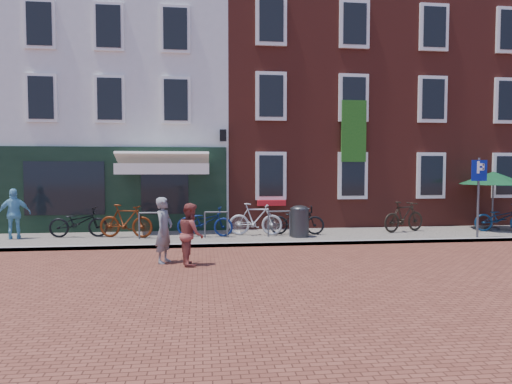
{
  "coord_description": "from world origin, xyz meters",
  "views": [
    {
      "loc": [
        -1.94,
        -12.9,
        2.27
      ],
      "look_at": [
        -0.31,
        0.65,
        1.55
      ],
      "focal_mm": 31.73,
      "sensor_mm": 36.0,
      "label": 1
    }
  ],
  "objects": [
    {
      "name": "ground",
      "position": [
        0.0,
        0.0,
        0.0
      ],
      "size": [
        80.0,
        80.0,
        0.0
      ],
      "primitive_type": "plane",
      "color": "brown"
    },
    {
      "name": "bicycle_0",
      "position": [
        -5.8,
        1.81,
        0.57
      ],
      "size": [
        1.8,
        0.64,
        0.94
      ],
      "primitive_type": "imported",
      "rotation": [
        0.0,
        0.0,
        1.58
      ],
      "color": "black",
      "rests_on": "sidewalk"
    },
    {
      "name": "parasol",
      "position": [
        8.24,
        1.86,
        2.01
      ],
      "size": [
        2.3,
        2.3,
        2.15
      ],
      "color": "#4C4C4F",
      "rests_on": "sidewalk"
    },
    {
      "name": "bicycle_3",
      "position": [
        -0.22,
        1.52,
        0.62
      ],
      "size": [
        1.8,
        0.78,
        1.04
      ],
      "primitive_type": "imported",
      "rotation": [
        0.0,
        0.0,
        1.4
      ],
      "color": "#A7A7AA",
      "rests_on": "sidewalk"
    },
    {
      "name": "building_brick_mid",
      "position": [
        2.0,
        7.0,
        5.0
      ],
      "size": [
        6.0,
        8.0,
        10.0
      ],
      "primitive_type": "cube",
      "color": "maroon",
      "rests_on": "ground"
    },
    {
      "name": "woman",
      "position": [
        -2.84,
        -1.96,
        0.79
      ],
      "size": [
        0.56,
        0.67,
        1.58
      ],
      "primitive_type": "imported",
      "rotation": [
        0.0,
        0.0,
        1.19
      ],
      "color": "slate",
      "rests_on": "ground"
    },
    {
      "name": "bicycle_1",
      "position": [
        -4.3,
        1.52,
        0.62
      ],
      "size": [
        1.8,
        0.91,
        1.04
      ],
      "primitive_type": "imported",
      "rotation": [
        0.0,
        0.0,
        1.32
      ],
      "color": "#4F1C07",
      "rests_on": "sidewalk"
    },
    {
      "name": "parking_sign",
      "position": [
        6.64,
        0.24,
        1.79
      ],
      "size": [
        0.5,
        0.08,
        2.5
      ],
      "color": "#4C4C4F",
      "rests_on": "sidewalk"
    },
    {
      "name": "bicycle_2",
      "position": [
        -1.85,
        1.49,
        0.57
      ],
      "size": [
        1.87,
        0.92,
        0.94
      ],
      "primitive_type": "imported",
      "rotation": [
        0.0,
        0.0,
        1.4
      ],
      "color": "#0B1B4E",
      "rests_on": "sidewalk"
    },
    {
      "name": "bicycle_4",
      "position": [
        1.15,
        1.57,
        0.57
      ],
      "size": [
        1.87,
        0.93,
        0.94
      ],
      "primitive_type": "imported",
      "rotation": [
        0.0,
        0.0,
        1.39
      ],
      "color": "black",
      "rests_on": "sidewalk"
    },
    {
      "name": "cafe_person",
      "position": [
        -7.65,
        1.68,
        0.87
      ],
      "size": [
        0.98,
        0.66,
        1.55
      ],
      "primitive_type": "imported",
      "rotation": [
        0.0,
        0.0,
        3.49
      ],
      "color": "#67AECD",
      "rests_on": "sidewalk"
    },
    {
      "name": "bicycle_6",
      "position": [
        8.25,
        1.4,
        0.57
      ],
      "size": [
        1.88,
        0.95,
        0.94
      ],
      "primitive_type": "imported",
      "rotation": [
        0.0,
        0.0,
        1.38
      ],
      "color": "#0C2947",
      "rests_on": "sidewalk"
    },
    {
      "name": "building_brick_right",
      "position": [
        8.0,
        7.0,
        5.0
      ],
      "size": [
        6.0,
        8.0,
        10.0
      ],
      "primitive_type": "cube",
      "color": "maroon",
      "rests_on": "ground"
    },
    {
      "name": "boy",
      "position": [
        -2.2,
        -2.27,
        0.73
      ],
      "size": [
        0.66,
        0.79,
        1.46
      ],
      "primitive_type": "imported",
      "rotation": [
        0.0,
        0.0,
        1.74
      ],
      "color": "brown",
      "rests_on": "ground"
    },
    {
      "name": "building_stucco",
      "position": [
        -5.0,
        7.0,
        4.5
      ],
      "size": [
        8.0,
        8.0,
        9.0
      ],
      "primitive_type": "cube",
      "color": "silver",
      "rests_on": "ground"
    },
    {
      "name": "sidewalk",
      "position": [
        1.0,
        1.5,
        0.05
      ],
      "size": [
        24.0,
        3.0,
        0.1
      ],
      "primitive_type": "cube",
      "color": "slate",
      "rests_on": "ground"
    },
    {
      "name": "litter_bin",
      "position": [
        1.13,
        1.04,
        0.65
      ],
      "size": [
        0.58,
        0.58,
        1.07
      ],
      "color": "#2E2E30",
      "rests_on": "sidewalk"
    },
    {
      "name": "bicycle_5",
      "position": [
        4.9,
        1.73,
        0.62
      ],
      "size": [
        1.8,
        1.04,
        1.04
      ],
      "primitive_type": "imported",
      "rotation": [
        0.0,
        0.0,
        1.91
      ],
      "color": "black",
      "rests_on": "sidewalk"
    }
  ]
}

